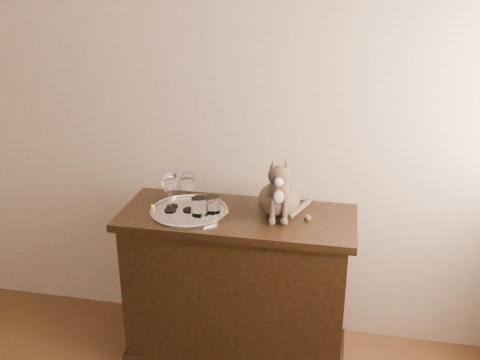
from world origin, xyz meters
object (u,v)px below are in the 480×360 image
object	(u,v)px
wine_glass_a	(171,189)
cat	(280,184)
tumbler_c	(213,204)
sideboard	(237,286)
tray	(189,212)
wine_glass_c	(169,192)
wine_glass_d	(188,192)
tumbler_a	(200,206)

from	to	relation	value
wine_glass_a	cat	bearing A→B (deg)	4.24
wine_glass_a	tumbler_c	size ratio (longest dim) A/B	2.24
sideboard	tray	distance (m)	0.49
tumbler_c	cat	distance (m)	0.35
wine_glass_c	wine_glass_d	world-z (taller)	wine_glass_d
wine_glass_a	wine_glass_d	bearing A→B (deg)	-15.25
tumbler_c	wine_glass_d	bearing A→B (deg)	179.72
tray	wine_glass_c	bearing A→B (deg)	-173.51
wine_glass_c	tumbler_c	bearing A→B (deg)	5.78
sideboard	wine_glass_a	xyz separation A→B (m)	(-0.35, 0.01, 0.53)
wine_glass_d	tumbler_a	size ratio (longest dim) A/B	2.20
sideboard	tumbler_a	distance (m)	0.52
tumbler_c	cat	xyz separation A→B (m)	(0.33, 0.07, 0.11)
tray	sideboard	bearing A→B (deg)	6.98
tumbler_a	tumbler_c	bearing A→B (deg)	38.06
tray	cat	xyz separation A→B (m)	(0.45, 0.08, 0.16)
tray	wine_glass_d	bearing A→B (deg)	105.91
sideboard	tumbler_a	xyz separation A→B (m)	(-0.18, -0.06, 0.48)
tray	cat	distance (m)	0.49
wine_glass_c	tumbler_a	distance (m)	0.17
tumbler_c	cat	world-z (taller)	cat
tumbler_a	wine_glass_a	bearing A→B (deg)	156.90
wine_glass_a	tumbler_a	world-z (taller)	wine_glass_a
wine_glass_d	tumbler_c	world-z (taller)	wine_glass_d
wine_glass_c	tumbler_a	bearing A→B (deg)	-7.76
sideboard	tray	bearing A→B (deg)	-173.02
sideboard	tumbler_c	distance (m)	0.49
wine_glass_d	wine_glass_a	bearing A→B (deg)	164.75
wine_glass_a	wine_glass_d	distance (m)	0.10
tumbler_a	cat	distance (m)	0.42
tumbler_a	tumbler_c	world-z (taller)	tumbler_a
sideboard	wine_glass_c	xyz separation A→B (m)	(-0.34, -0.04, 0.53)
wine_glass_a	tumbler_a	bearing A→B (deg)	-23.10
tray	wine_glass_d	xyz separation A→B (m)	(-0.00, 0.01, 0.11)
wine_glass_c	wine_glass_d	size ratio (longest dim) A/B	0.97
tray	tumbler_a	world-z (taller)	tumbler_a
cat	wine_glass_d	bearing A→B (deg)	-176.66
tumbler_a	cat	world-z (taller)	cat
sideboard	wine_glass_a	bearing A→B (deg)	178.52
tray	wine_glass_a	world-z (taller)	wine_glass_a
tray	tumbler_c	distance (m)	0.13
sideboard	wine_glass_d	size ratio (longest dim) A/B	5.86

